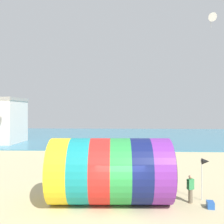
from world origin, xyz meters
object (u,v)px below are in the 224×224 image
at_px(beach_flag, 205,163).
at_px(cooler_box, 210,205).
at_px(kite_handler, 190,189).
at_px(giant_inflatable_tube, 111,171).
at_px(kite_white_delta, 211,16).

xyz_separation_m(beach_flag, cooler_box, (-0.10, -1.18, -2.01)).
bearing_deg(kite_handler, giant_inflatable_tube, -177.45).
distance_m(kite_handler, cooler_box, 1.29).
distance_m(giant_inflatable_tube, kite_white_delta, 14.87).
height_order(giant_inflatable_tube, cooler_box, giant_inflatable_tube).
distance_m(kite_white_delta, beach_flag, 12.27).
xyz_separation_m(kite_handler, beach_flag, (0.97, 0.47, 1.38)).
bearing_deg(cooler_box, giant_inflatable_tube, 174.64).
xyz_separation_m(giant_inflatable_tube, kite_white_delta, (7.74, 6.32, 11.01)).
xyz_separation_m(kite_white_delta, beach_flag, (-2.23, -5.64, -10.67)).
distance_m(giant_inflatable_tube, kite_handler, 4.66).
distance_m(giant_inflatable_tube, cooler_box, 5.68).
bearing_deg(beach_flag, giant_inflatable_tube, -173.05).
height_order(kite_white_delta, cooler_box, kite_white_delta).
relative_size(giant_inflatable_tube, beach_flag, 2.80).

